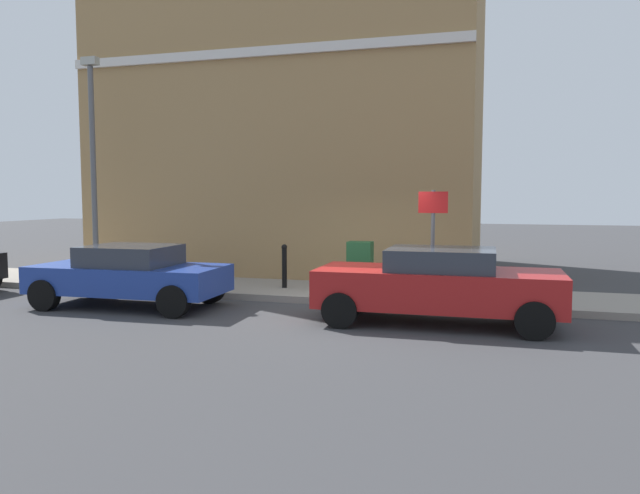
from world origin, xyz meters
name	(u,v)px	position (x,y,z in m)	size (l,w,h in m)	color
ground	(360,314)	(0.00, 0.00, 0.00)	(80.00, 80.00, 0.00)	#38383A
sidewalk	(149,284)	(1.97, 6.00, 0.07)	(2.46, 30.00, 0.15)	gray
corner_building	(304,123)	(7.13, 3.46, 4.66)	(7.97, 10.91, 9.32)	#9E7A4C
car_red	(438,284)	(-0.53, -1.55, 0.73)	(1.85, 4.37, 1.39)	maroon
car_blue	(130,275)	(-0.62, 4.81, 0.69)	(1.95, 4.06, 1.30)	navy
utility_cabinet	(360,269)	(1.77, 0.40, 0.68)	(0.46, 0.61, 1.15)	#1E4C28
bollard_near_cabinet	(284,265)	(1.87, 2.26, 0.70)	(0.14, 0.14, 1.04)	black
street_sign	(433,228)	(1.02, -1.29, 1.66)	(0.08, 0.60, 2.30)	#59595B
lamppost	(93,158)	(1.94, 7.55, 3.30)	(0.20, 0.44, 5.72)	#59595B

